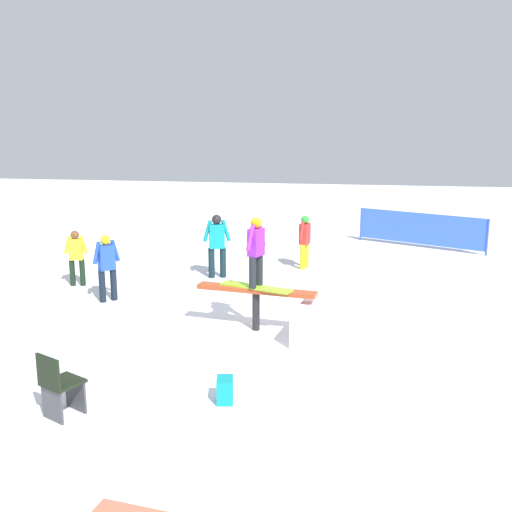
{
  "coord_description": "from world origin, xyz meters",
  "views": [
    {
      "loc": [
        -1.91,
        9.9,
        3.63
      ],
      "look_at": [
        0.0,
        0.0,
        1.41
      ],
      "focal_mm": 40.0,
      "sensor_mm": 36.0,
      "label": 1
    }
  ],
  "objects": [
    {
      "name": "bystander_red",
      "position": [
        -0.35,
        -5.02,
        0.8
      ],
      "size": [
        0.29,
        0.64,
        1.43
      ],
      "rotation": [
        0.0,
        0.0,
        4.44
      ],
      "color": "yellow",
      "rests_on": "ground"
    },
    {
      "name": "bystander_teal",
      "position": [
        1.7,
        -3.64,
        0.9
      ],
      "size": [
        0.7,
        0.34,
        1.6
      ],
      "rotation": [
        0.0,
        0.0,
        3.48
      ],
      "color": "black",
      "rests_on": "ground"
    },
    {
      "name": "folding_chair",
      "position": [
        1.85,
        3.72,
        0.41
      ],
      "size": [
        0.58,
        0.58,
        0.88
      ],
      "rotation": [
        0.0,
        0.0,
        5.86
      ],
      "color": "#3F3F44",
      "rests_on": "ground"
    },
    {
      "name": "backpack_on_snow",
      "position": [
        -0.13,
        2.91,
        0.17
      ],
      "size": [
        0.28,
        0.34,
        0.34
      ],
      "primitive_type": "cube",
      "rotation": [
        0.0,
        0.0,
        4.93
      ],
      "color": "teal",
      "rests_on": "ground"
    },
    {
      "name": "ground_plane",
      "position": [
        0.0,
        0.0,
        0.0
      ],
      "size": [
        60.0,
        60.0,
        0.0
      ],
      "primitive_type": "plane",
      "color": "white"
    },
    {
      "name": "snow_kicker_ramp",
      "position": [
        -1.73,
        0.22,
        0.3
      ],
      "size": [
        1.98,
        1.72,
        0.6
      ],
      "primitive_type": "cube",
      "rotation": [
        0.0,
        0.0,
        -0.13
      ],
      "color": "white",
      "rests_on": "ground"
    },
    {
      "name": "bystander_yellow",
      "position": [
        4.78,
        -2.25,
        0.75
      ],
      "size": [
        0.57,
        0.25,
        1.33
      ],
      "rotation": [
        0.0,
        0.0,
        0.22
      ],
      "color": "black",
      "rests_on": "ground"
    },
    {
      "name": "bystander_blue",
      "position": [
        3.51,
        -1.2,
        0.82
      ],
      "size": [
        0.48,
        0.5,
        1.46
      ],
      "rotation": [
        0.0,
        0.0,
        3.96
      ],
      "color": "black",
      "rests_on": "ground"
    },
    {
      "name": "rail_feature",
      "position": [
        0.0,
        0.0,
        0.68
      ],
      "size": [
        2.27,
        0.57,
        0.81
      ],
      "rotation": [
        0.0,
        0.0,
        -0.13
      ],
      "color": "black",
      "rests_on": "ground"
    },
    {
      "name": "safety_fence",
      "position": [
        -3.64,
        -8.56,
        0.6
      ],
      "size": [
        3.76,
        1.86,
        1.1
      ],
      "rotation": [
        0.0,
        0.0,
        5.83
      ],
      "color": "blue",
      "rests_on": "ground"
    },
    {
      "name": "main_rider_on_rail",
      "position": [
        0.0,
        0.0,
        1.44
      ],
      "size": [
        1.41,
        0.71,
        1.31
      ],
      "rotation": [
        0.0,
        0.0,
        -0.32
      ],
      "color": "#95DC29",
      "rests_on": "rail_feature"
    }
  ]
}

